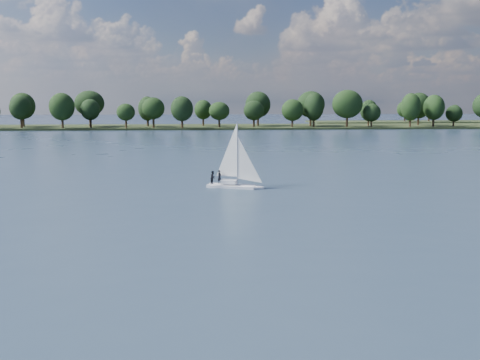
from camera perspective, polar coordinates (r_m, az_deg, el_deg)
ground at (r=118.53m, az=-0.45°, el=3.02°), size 700.00×700.00×0.00m
far_shore at (r=230.16m, az=-2.30°, el=5.61°), size 660.00×40.00×1.50m
sailboat at (r=68.62m, az=-0.86°, el=1.22°), size 7.03×4.09×8.94m
treeline at (r=225.77m, az=-3.13°, el=7.63°), size 562.76×73.73×18.13m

